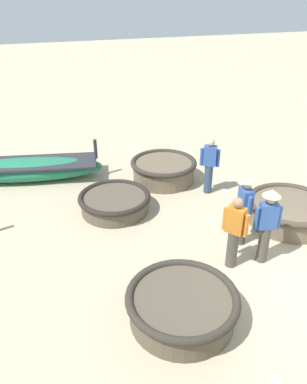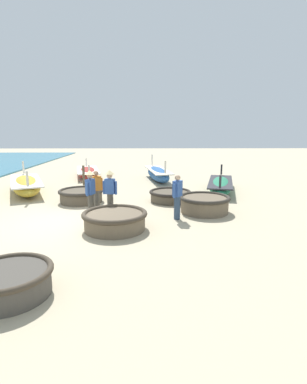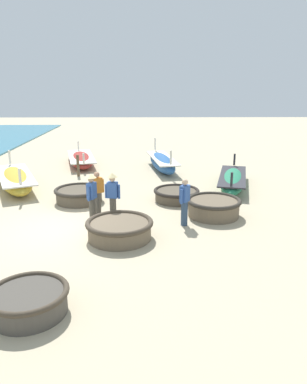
# 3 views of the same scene
# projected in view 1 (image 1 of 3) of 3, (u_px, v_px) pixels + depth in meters

# --- Properties ---
(coracle_beside_post) EXTENTS (1.82, 1.82, 0.47)m
(coracle_beside_post) POSITION_uv_depth(u_px,v_px,m) (115.00, 202.00, 9.43)
(coracle_beside_post) COLOR brown
(coracle_beside_post) RESTS_ON ground
(coracle_far_right) EXTENTS (2.04, 2.04, 0.58)m
(coracle_far_right) POSITION_uv_depth(u_px,v_px,m) (289.00, 210.00, 8.94)
(coracle_far_right) COLOR brown
(coracle_far_right) RESTS_ON ground
(coracle_tilted) EXTENTS (1.92, 1.92, 0.63)m
(coracle_tilted) POSITION_uv_depth(u_px,v_px,m) (164.00, 169.00, 10.92)
(coracle_tilted) COLOR brown
(coracle_tilted) RESTS_ON ground
(coracle_center) EXTENTS (1.92, 1.92, 0.55)m
(coracle_center) POSITION_uv_depth(u_px,v_px,m) (182.00, 305.00, 6.27)
(coracle_center) COLOR brown
(coracle_center) RESTS_ON ground
(long_boat_ochre_hull) EXTENTS (2.14, 4.57, 1.16)m
(long_boat_ochre_hull) POSITION_uv_depth(u_px,v_px,m) (27.00, 169.00, 10.97)
(long_boat_ochre_hull) COLOR #237551
(long_boat_ochre_hull) RESTS_ON ground
(fisherman_standing_left) EXTENTS (0.37, 0.46, 1.57)m
(fisherman_standing_left) POSITION_uv_depth(u_px,v_px,m) (209.00, 164.00, 10.04)
(fisherman_standing_left) COLOR #2D425B
(fisherman_standing_left) RESTS_ON ground
(fisherman_with_hat) EXTENTS (0.46, 0.37, 1.57)m
(fisherman_with_hat) POSITION_uv_depth(u_px,v_px,m) (234.00, 231.00, 7.27)
(fisherman_with_hat) COLOR #4C473D
(fisherman_with_hat) RESTS_ON ground
(fisherman_hauling) EXTENTS (0.52, 0.36, 1.67)m
(fisherman_hauling) POSITION_uv_depth(u_px,v_px,m) (245.00, 206.00, 7.89)
(fisherman_hauling) COLOR #4C473D
(fisherman_hauling) RESTS_ON ground
(fisherman_crouching) EXTENTS (0.36, 0.51, 1.67)m
(fisherman_crouching) POSITION_uv_depth(u_px,v_px,m) (267.00, 221.00, 7.35)
(fisherman_crouching) COLOR #4C473D
(fisherman_crouching) RESTS_ON ground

